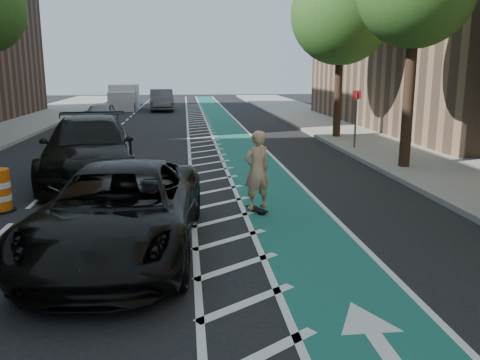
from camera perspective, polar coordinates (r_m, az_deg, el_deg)
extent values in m
plane|color=black|center=(8.84, -10.16, -9.95)|extent=(120.00, 120.00, 0.00)
cube|color=#185748|center=(18.61, 1.15, 2.09)|extent=(2.00, 90.00, 0.01)
cube|color=silver|center=(18.49, -3.47, 1.99)|extent=(1.40, 90.00, 0.01)
cube|color=gray|center=(20.46, 19.54, 2.51)|extent=(5.00, 90.00, 0.15)
cube|color=gray|center=(19.53, 13.04, 2.48)|extent=(0.12, 90.00, 0.16)
cylinder|color=#382619|center=(17.75, 18.11, 8.12)|extent=(0.36, 0.36, 4.40)
cylinder|color=#382619|center=(25.25, 10.66, 9.61)|extent=(0.36, 0.36, 4.40)
sphere|color=#29531B|center=(25.35, 10.99, 17.76)|extent=(4.20, 4.20, 4.20)
cylinder|color=#4C4C4C|center=(21.43, 12.84, 6.37)|extent=(0.08, 0.08, 2.40)
cube|color=red|center=(21.35, 12.98, 9.30)|extent=(0.35, 0.02, 0.35)
cube|color=black|center=(12.05, 1.88, -3.27)|extent=(0.47, 0.72, 0.03)
cylinder|color=black|center=(12.22, 1.01, -3.30)|extent=(0.05, 0.06, 0.05)
cylinder|color=black|center=(12.30, 1.59, -3.21)|extent=(0.05, 0.06, 0.05)
cylinder|color=black|center=(11.84, 2.18, -3.83)|extent=(0.05, 0.06, 0.05)
cylinder|color=black|center=(11.91, 2.77, -3.73)|extent=(0.05, 0.06, 0.05)
imported|color=tan|center=(11.83, 1.91, 1.12)|extent=(0.80, 0.68, 1.85)
imported|color=black|center=(9.49, -13.34, -3.34)|extent=(3.12, 6.03, 1.63)
imported|color=black|center=(16.17, -16.58, 3.39)|extent=(3.45, 6.81, 1.90)
imported|color=gray|center=(31.35, -15.38, 7.13)|extent=(1.85, 4.18, 1.40)
imported|color=#545358|center=(42.13, -8.80, 8.87)|extent=(2.09, 5.27, 1.70)
cube|color=silver|center=(44.47, -12.83, 9.10)|extent=(2.30, 3.29, 2.03)
cube|color=silver|center=(42.05, -13.13, 8.57)|extent=(2.06, 1.66, 1.53)
cylinder|color=black|center=(41.78, -14.42, 7.92)|extent=(0.27, 0.72, 0.71)
cylinder|color=black|center=(41.59, -11.89, 8.02)|extent=(0.27, 0.72, 0.71)
cylinder|color=black|center=(45.41, -13.85, 8.27)|extent=(0.27, 0.72, 0.71)
cylinder|color=black|center=(45.24, -11.53, 8.37)|extent=(0.27, 0.72, 0.71)
cylinder|color=black|center=(13.44, -25.37, -3.09)|extent=(0.75, 0.75, 0.05)
cylinder|color=#F7460D|center=(19.17, -13.49, 3.24)|extent=(0.46, 0.46, 0.80)
cylinder|color=silver|center=(19.19, -13.47, 2.85)|extent=(0.47, 0.47, 0.11)
cylinder|color=silver|center=(19.15, -13.51, 3.58)|extent=(0.47, 0.47, 0.11)
cylinder|color=black|center=(19.23, -13.43, 2.12)|extent=(0.58, 0.58, 0.04)
cylinder|color=orange|center=(24.13, -17.32, 5.03)|extent=(0.55, 0.55, 0.95)
cylinder|color=silver|center=(24.15, -17.30, 4.65)|extent=(0.56, 0.56, 0.13)
cylinder|color=silver|center=(24.12, -17.34, 5.35)|extent=(0.56, 0.56, 0.13)
cylinder|color=black|center=(24.19, -17.25, 3.96)|extent=(0.70, 0.70, 0.04)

